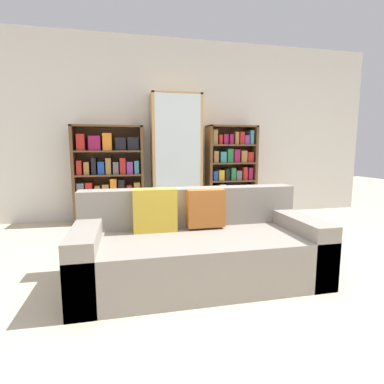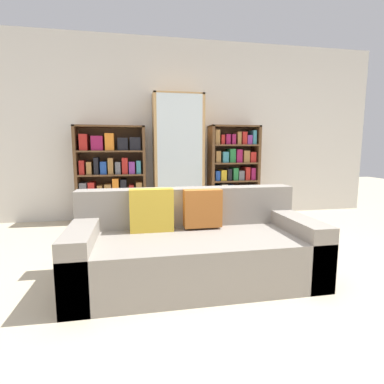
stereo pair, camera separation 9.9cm
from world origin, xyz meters
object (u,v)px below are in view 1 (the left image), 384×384
object	(u,v)px
bookshelf_right	(230,173)
wine_bottle	(211,222)
couch	(198,247)
display_cabinet	(176,159)
bookshelf_left	(109,177)

from	to	relation	value
bookshelf_right	wine_bottle	distance (m)	1.17
couch	wine_bottle	xyz separation A→B (m)	(0.49, 1.29, -0.12)
display_cabinet	bookshelf_left	bearing A→B (deg)	179.04
display_cabinet	wine_bottle	xyz separation A→B (m)	(0.31, -0.85, -0.79)
bookshelf_left	bookshelf_right	bearing A→B (deg)	-0.02
display_cabinet	bookshelf_right	distance (m)	0.90
display_cabinet	bookshelf_right	size ratio (longest dim) A/B	1.31
couch	wine_bottle	size ratio (longest dim) A/B	5.79
bookshelf_left	display_cabinet	bearing A→B (deg)	-0.96
display_cabinet	bookshelf_right	xyz separation A→B (m)	(0.87, 0.02, -0.23)
couch	bookshelf_left	xyz separation A→B (m)	(-0.80, 2.15, 0.40)
couch	display_cabinet	xyz separation A→B (m)	(0.18, 2.13, 0.66)
bookshelf_right	couch	bearing A→B (deg)	-116.10
wine_bottle	couch	bearing A→B (deg)	-110.79
bookshelf_right	bookshelf_left	bearing A→B (deg)	179.98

